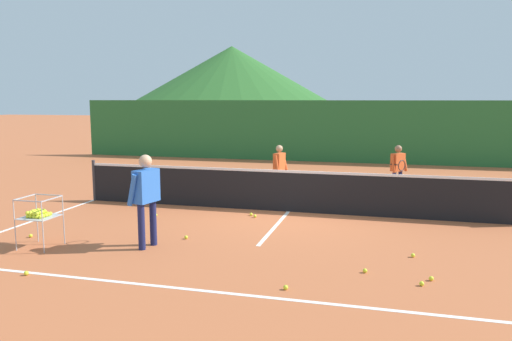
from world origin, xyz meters
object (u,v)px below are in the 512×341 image
(tennis_ball_9, at_px, (31,236))
(tennis_ball_10, at_px, (365,271))
(student_0, at_px, (279,165))
(tennis_ball_5, at_px, (422,284))
(tennis_ball_7, at_px, (186,237))
(tennis_ball_1, at_px, (431,279))
(tennis_ball_2, at_px, (413,255))
(tennis_ball_11, at_px, (251,214))
(ball_cart, at_px, (39,214))
(tennis_ball_0, at_px, (26,273))
(tennis_ball_8, at_px, (286,287))
(tennis_net, at_px, (289,191))
(instructor, at_px, (146,192))
(student_1, at_px, (398,166))
(tennis_ball_3, at_px, (255,216))
(tennis_ball_4, at_px, (156,215))

(tennis_ball_9, relative_size, tennis_ball_10, 1.00)
(student_0, height_order, tennis_ball_5, student_0)
(student_0, relative_size, tennis_ball_7, 20.21)
(tennis_ball_1, xyz_separation_m, tennis_ball_2, (-0.20, 1.05, 0.00))
(tennis_ball_11, bearing_deg, tennis_ball_7, -107.75)
(ball_cart, xyz_separation_m, tennis_ball_9, (-0.60, 0.48, -0.56))
(tennis_ball_0, distance_m, tennis_ball_8, 3.87)
(tennis_net, distance_m, student_0, 2.01)
(instructor, xyz_separation_m, tennis_ball_10, (3.78, -0.36, -0.96))
(student_1, distance_m, tennis_ball_1, 6.52)
(tennis_ball_1, height_order, tennis_ball_10, same)
(tennis_ball_3, bearing_deg, tennis_ball_7, -112.33)
(instructor, height_order, tennis_ball_4, instructor)
(tennis_ball_0, distance_m, tennis_ball_9, 2.21)
(instructor, height_order, tennis_ball_10, instructor)
(tennis_ball_4, bearing_deg, student_1, 36.27)
(ball_cart, height_order, tennis_ball_10, ball_cart)
(instructor, distance_m, student_0, 5.41)
(tennis_ball_2, distance_m, tennis_ball_4, 5.64)
(instructor, xyz_separation_m, tennis_ball_3, (1.27, 2.62, -0.96))
(instructor, distance_m, tennis_ball_2, 4.66)
(ball_cart, relative_size, tennis_ball_10, 13.22)
(tennis_net, relative_size, instructor, 6.24)
(tennis_ball_10, bearing_deg, tennis_ball_3, 130.15)
(tennis_ball_7, height_order, tennis_ball_11, same)
(tennis_net, xyz_separation_m, tennis_ball_0, (-2.96, -5.14, -0.47))
(tennis_ball_8, distance_m, tennis_ball_9, 5.36)
(tennis_ball_2, xyz_separation_m, tennis_ball_11, (-3.38, 2.17, 0.00))
(tennis_ball_11, bearing_deg, tennis_ball_3, -49.05)
(ball_cart, height_order, tennis_ball_11, ball_cart)
(ball_cart, xyz_separation_m, tennis_ball_5, (6.41, -0.21, -0.56))
(ball_cart, distance_m, tennis_ball_2, 6.47)
(student_1, bearing_deg, tennis_net, -133.30)
(student_0, relative_size, tennis_ball_11, 20.21)
(student_1, bearing_deg, tennis_ball_7, -125.94)
(student_1, bearing_deg, tennis_ball_1, -86.66)
(student_0, bearing_deg, tennis_ball_3, -89.53)
(tennis_ball_5, height_order, tennis_ball_10, same)
(student_0, relative_size, tennis_ball_1, 20.21)
(tennis_ball_1, bearing_deg, tennis_ball_5, -120.83)
(tennis_ball_0, bearing_deg, tennis_ball_4, 87.31)
(student_0, distance_m, tennis_ball_11, 2.62)
(tennis_ball_7, xyz_separation_m, tennis_ball_11, (0.68, 2.12, 0.00))
(tennis_ball_5, bearing_deg, student_0, 119.17)
(tennis_ball_1, distance_m, tennis_ball_10, 0.94)
(student_1, height_order, tennis_ball_4, student_1)
(tennis_ball_5, xyz_separation_m, tennis_ball_9, (-7.01, 0.69, 0.00))
(tennis_ball_4, bearing_deg, tennis_ball_2, -16.00)
(tennis_ball_7, relative_size, tennis_ball_10, 1.00)
(tennis_ball_1, bearing_deg, tennis_ball_3, 138.34)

